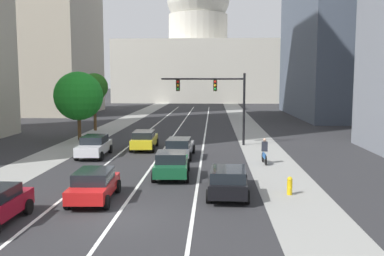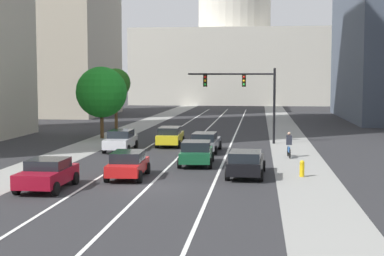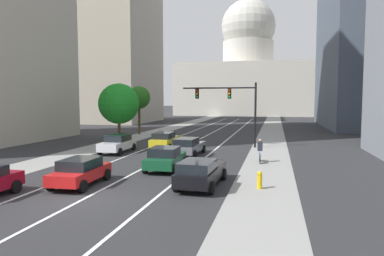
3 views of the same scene
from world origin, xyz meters
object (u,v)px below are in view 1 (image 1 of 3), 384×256
at_px(street_tree_mid_left, 78,96).
at_px(capitol_building, 198,53).
at_px(car_white, 94,146).
at_px(car_gray, 180,147).
at_px(street_tree_near_left, 94,87).
at_px(car_yellow, 144,140).
at_px(cyclist, 264,151).
at_px(traffic_signal_mast, 217,94).
at_px(fire_hydrant, 290,186).
at_px(car_black, 228,180).
at_px(car_red, 94,184).
at_px(car_green, 172,164).

bearing_deg(street_tree_mid_left, capitol_building, 83.31).
xyz_separation_m(car_white, car_gray, (6.28, -0.10, -0.03)).
relative_size(car_gray, street_tree_near_left, 0.74).
relative_size(car_yellow, street_tree_mid_left, 0.75).
distance_m(car_white, car_yellow, 4.61).
xyz_separation_m(car_white, cyclist, (12.11, -2.11, 0.05)).
bearing_deg(car_white, car_gray, -92.78).
relative_size(traffic_signal_mast, street_tree_mid_left, 1.13).
height_order(traffic_signal_mast, fire_hydrant, traffic_signal_mast).
bearing_deg(street_tree_near_left, cyclist, -47.37).
height_order(car_black, fire_hydrant, car_black).
height_order(car_gray, car_yellow, car_yellow).
relative_size(car_black, street_tree_near_left, 0.77).
bearing_deg(car_gray, car_white, 90.83).
height_order(car_gray, car_red, car_gray).
relative_size(capitol_building, traffic_signal_mast, 5.63).
relative_size(car_yellow, traffic_signal_mast, 0.67).
relative_size(car_white, cyclist, 2.68).
xyz_separation_m(car_white, car_green, (6.29, -6.27, -0.02)).
bearing_deg(capitol_building, car_white, -93.35).
relative_size(car_gray, cyclist, 2.71).
height_order(car_white, traffic_signal_mast, traffic_signal_mast).
bearing_deg(street_tree_near_left, car_gray, -56.23).
height_order(capitol_building, cyclist, capitol_building).
bearing_deg(street_tree_mid_left, car_white, -65.96).
bearing_deg(car_yellow, car_black, -156.94).
distance_m(car_red, fire_hydrant, 9.40).
relative_size(car_red, car_yellow, 0.88).
distance_m(car_black, car_green, 4.90).
bearing_deg(traffic_signal_mast, car_white, -146.48).
distance_m(car_gray, cyclist, 6.17).
distance_m(car_red, car_yellow, 14.60).
height_order(car_red, street_tree_near_left, street_tree_near_left).
xyz_separation_m(car_red, street_tree_mid_left, (-6.89, 19.63, 3.33)).
distance_m(car_red, cyclist, 12.80).
distance_m(capitol_building, car_red, 92.51).
bearing_deg(street_tree_mid_left, car_yellow, -36.12).
distance_m(capitol_building, street_tree_near_left, 65.87).
xyz_separation_m(car_red, traffic_signal_mast, (5.87, 17.21, 3.65)).
bearing_deg(fire_hydrant, street_tree_near_left, 123.23).
bearing_deg(car_yellow, car_green, -163.96).
height_order(capitol_building, car_gray, capitol_building).
height_order(car_white, street_tree_mid_left, street_tree_mid_left).
bearing_deg(car_gray, capitol_building, 2.83).
bearing_deg(car_red, car_gray, -18.26).
bearing_deg(cyclist, fire_hydrant, 178.46).
height_order(traffic_signal_mast, street_tree_near_left, street_tree_near_left).
relative_size(car_green, car_yellow, 0.90).
xyz_separation_m(car_green, street_tree_near_left, (-10.59, 22.00, 4.00)).
bearing_deg(car_yellow, cyclist, -123.42).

